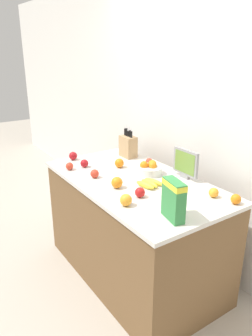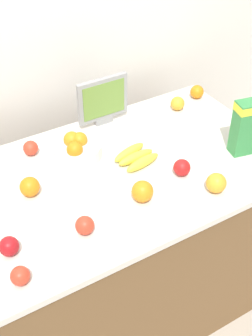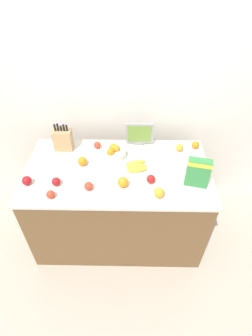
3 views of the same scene
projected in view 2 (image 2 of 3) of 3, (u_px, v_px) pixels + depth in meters
The scene contains 16 objects.
ground_plane at pixel (109, 304), 2.52m from camera, with size 14.00×14.00×0.00m, color #B2A899.
wall_back at pixel (33, 32), 2.15m from camera, with size 9.00×0.06×2.60m.
counter at pixel (107, 248), 2.24m from camera, with size 1.61×0.88×0.90m.
small_monitor at pixel (103, 100), 2.20m from camera, with size 0.26×0.03×0.24m.
fruit_bowl at pixel (77, 149), 2.04m from camera, with size 0.21×0.21×0.11m.
banana_bunch at pixel (136, 157), 2.03m from camera, with size 0.19×0.17×0.04m.
apple_rear at pixel (31, 148), 2.06m from camera, with size 0.07×0.07×0.07m, color red.
apple_leftmost at pixel (182, 168), 1.95m from camera, with size 0.07×0.07×0.07m, color red.
apple_front at pixel (9, 246), 1.61m from camera, with size 0.07×0.07×0.07m, color #A31419.
apple_near_bananas at pixel (20, 276), 1.51m from camera, with size 0.07×0.07×0.07m, color red.
apple_rightmost at pixel (85, 225), 1.69m from camera, with size 0.07×0.07×0.07m, color red.
orange_by_cereal at pixel (197, 92), 2.45m from camera, with size 0.07×0.07×0.07m, color orange.
orange_front_right at pixel (216, 183), 1.86m from camera, with size 0.08×0.08×0.08m, color orange.
orange_front_left at pixel (178, 103), 2.36m from camera, with size 0.07×0.07×0.07m, color orange.
orange_mid_right at pixel (142, 191), 1.82m from camera, with size 0.09×0.09×0.09m, color orange.
orange_back_center at pixel (30, 187), 1.85m from camera, with size 0.08×0.08×0.08m, color orange.
Camera 2 is at (-0.71, -1.34, 2.15)m, focal length 50.00 mm.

